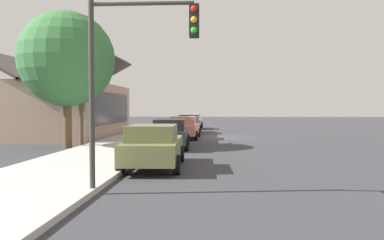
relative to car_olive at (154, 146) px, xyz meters
The scene contains 12 objects.
ground_plane 14.63m from the car_olive, 10.69° to the right, with size 120.00×120.00×0.00m, color #38383D.
sidewalk_curb 14.66m from the car_olive, 11.39° to the left, with size 60.00×4.20×0.16m, color beige.
car_olive is the anchor object (origin of this frame).
car_charcoal 6.64m from the car_olive, ahead, with size 4.82×2.19×1.59m.
car_coral 12.73m from the car_olive, ahead, with size 4.78×2.17×1.59m.
car_navy 18.32m from the car_olive, ahead, with size 4.77×1.95×1.59m.
car_ivory 24.56m from the car_olive, ahead, with size 4.73×2.22×1.59m.
storefront_building 16.58m from the car_olive, 34.14° to the left, with size 11.96×8.20×6.14m.
shade_tree 9.40m from the car_olive, 42.35° to the left, with size 5.11×5.11×7.38m.
traffic_light_main 4.96m from the car_olive, behind, with size 0.37×2.79×5.20m.
utility_pole_wooden 9.97m from the car_olive, 35.43° to the left, with size 1.80×0.24×7.50m.
fire_hydrant_red 22.69m from the car_olive, ahead, with size 0.22×0.22×0.71m.
Camera 1 is at (-27.76, 0.51, 2.21)m, focal length 34.79 mm.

